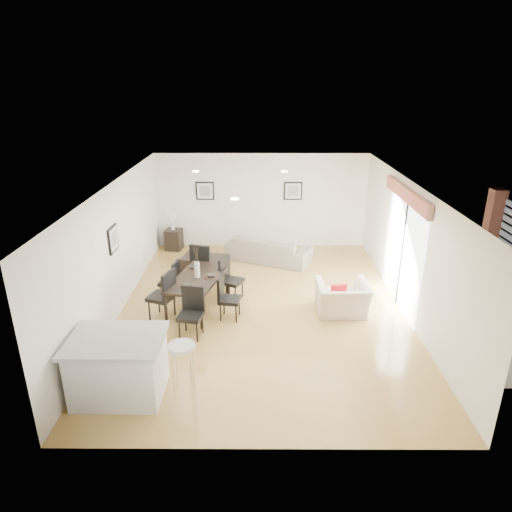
{
  "coord_description": "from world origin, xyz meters",
  "views": [
    {
      "loc": [
        -0.09,
        -8.74,
        4.62
      ],
      "look_at": [
        -0.13,
        0.4,
        1.06
      ],
      "focal_mm": 32.0,
      "sensor_mm": 36.0,
      "label": 1
    }
  ],
  "objects_px": {
    "dining_chair_wfar": "(172,278)",
    "dining_chair_foot": "(202,263)",
    "dining_chair_enear": "(226,295)",
    "bar_stool": "(182,352)",
    "kitchen_island": "(119,366)",
    "sofa": "(269,249)",
    "side_table": "(174,239)",
    "armchair": "(342,298)",
    "dining_chair_head": "(192,309)",
    "dining_table": "(198,280)",
    "coffee_table": "(205,265)",
    "dining_chair_efar": "(229,276)",
    "dining_chair_wnear": "(165,293)"
  },
  "relations": [
    {
      "from": "dining_chair_foot",
      "to": "coffee_table",
      "type": "xyz_separation_m",
      "value": [
        -0.05,
        0.82,
        -0.39
      ]
    },
    {
      "from": "armchair",
      "to": "dining_chair_head",
      "type": "height_order",
      "value": "dining_chair_head"
    },
    {
      "from": "dining_table",
      "to": "dining_chair_foot",
      "type": "distance_m",
      "value": 1.07
    },
    {
      "from": "dining_table",
      "to": "dining_chair_enear",
      "type": "distance_m",
      "value": 0.76
    },
    {
      "from": "dining_chair_efar",
      "to": "bar_stool",
      "type": "relative_size",
      "value": 1.09
    },
    {
      "from": "dining_chair_wnear",
      "to": "kitchen_island",
      "type": "relative_size",
      "value": 0.74
    },
    {
      "from": "kitchen_island",
      "to": "bar_stool",
      "type": "distance_m",
      "value": 1.02
    },
    {
      "from": "kitchen_island",
      "to": "armchair",
      "type": "bearing_deg",
      "value": 34.63
    },
    {
      "from": "dining_chair_foot",
      "to": "side_table",
      "type": "xyz_separation_m",
      "value": [
        -1.13,
        2.56,
        -0.31
      ]
    },
    {
      "from": "sofa",
      "to": "bar_stool",
      "type": "height_order",
      "value": "bar_stool"
    },
    {
      "from": "dining_chair_wfar",
      "to": "bar_stool",
      "type": "distance_m",
      "value": 3.39
    },
    {
      "from": "sofa",
      "to": "side_table",
      "type": "xyz_separation_m",
      "value": [
        -2.71,
        0.87,
        -0.03
      ]
    },
    {
      "from": "dining_table",
      "to": "bar_stool",
      "type": "relative_size",
      "value": 2.15
    },
    {
      "from": "dining_chair_wnear",
      "to": "bar_stool",
      "type": "height_order",
      "value": "dining_chair_wnear"
    },
    {
      "from": "side_table",
      "to": "bar_stool",
      "type": "xyz_separation_m",
      "value": [
        1.28,
        -6.5,
        0.46
      ]
    },
    {
      "from": "armchair",
      "to": "side_table",
      "type": "relative_size",
      "value": 1.77
    },
    {
      "from": "sofa",
      "to": "dining_chair_foot",
      "type": "relative_size",
      "value": 2.06
    },
    {
      "from": "dining_chair_enear",
      "to": "kitchen_island",
      "type": "xyz_separation_m",
      "value": [
        -1.48,
        -2.45,
        -0.01
      ]
    },
    {
      "from": "dining_chair_head",
      "to": "side_table",
      "type": "relative_size",
      "value": 1.65
    },
    {
      "from": "armchair",
      "to": "dining_chair_enear",
      "type": "bearing_deg",
      "value": 3.54
    },
    {
      "from": "dining_chair_head",
      "to": "dining_chair_enear",
      "type": "bearing_deg",
      "value": 58.28
    },
    {
      "from": "kitchen_island",
      "to": "bar_stool",
      "type": "height_order",
      "value": "kitchen_island"
    },
    {
      "from": "kitchen_island",
      "to": "sofa",
      "type": "bearing_deg",
      "value": 67.05
    },
    {
      "from": "coffee_table",
      "to": "dining_chair_efar",
      "type": "bearing_deg",
      "value": -52.0
    },
    {
      "from": "side_table",
      "to": "kitchen_island",
      "type": "xyz_separation_m",
      "value": [
        0.29,
        -6.5,
        0.21
      ]
    },
    {
      "from": "sofa",
      "to": "bar_stool",
      "type": "xyz_separation_m",
      "value": [
        -1.44,
        -5.63,
        0.44
      ]
    },
    {
      "from": "bar_stool",
      "to": "armchair",
      "type": "bearing_deg",
      "value": 42.42
    },
    {
      "from": "armchair",
      "to": "dining_chair_head",
      "type": "bearing_deg",
      "value": 14.62
    },
    {
      "from": "sofa",
      "to": "dining_chair_wnear",
      "type": "height_order",
      "value": "dining_chair_wnear"
    },
    {
      "from": "dining_chair_wnear",
      "to": "kitchen_island",
      "type": "bearing_deg",
      "value": 13.37
    },
    {
      "from": "side_table",
      "to": "dining_chair_wnear",
      "type": "bearing_deg",
      "value": -82.47
    },
    {
      "from": "side_table",
      "to": "dining_chair_head",
      "type": "bearing_deg",
      "value": -76.06
    },
    {
      "from": "dining_chair_efar",
      "to": "dining_chair_head",
      "type": "bearing_deg",
      "value": -175.5
    },
    {
      "from": "dining_chair_enear",
      "to": "bar_stool",
      "type": "xyz_separation_m",
      "value": [
        -0.5,
        -2.45,
        0.25
      ]
    },
    {
      "from": "side_table",
      "to": "bar_stool",
      "type": "height_order",
      "value": "bar_stool"
    },
    {
      "from": "armchair",
      "to": "dining_chair_efar",
      "type": "height_order",
      "value": "dining_chair_efar"
    },
    {
      "from": "dining_chair_efar",
      "to": "dining_chair_foot",
      "type": "bearing_deg",
      "value": 73.08
    },
    {
      "from": "dining_chair_wfar",
      "to": "dining_chair_foot",
      "type": "xyz_separation_m",
      "value": [
        0.59,
        0.65,
        0.1
      ]
    },
    {
      "from": "sofa",
      "to": "dining_chair_foot",
      "type": "bearing_deg",
      "value": 70.1
    },
    {
      "from": "armchair",
      "to": "dining_chair_wfar",
      "type": "xyz_separation_m",
      "value": [
        -3.65,
        0.64,
        0.17
      ]
    },
    {
      "from": "dining_chair_efar",
      "to": "bar_stool",
      "type": "height_order",
      "value": "dining_chair_efar"
    },
    {
      "from": "dining_chair_wfar",
      "to": "kitchen_island",
      "type": "bearing_deg",
      "value": 4.76
    },
    {
      "from": "dining_chair_wfar",
      "to": "coffee_table",
      "type": "distance_m",
      "value": 1.59
    },
    {
      "from": "dining_chair_efar",
      "to": "side_table",
      "type": "height_order",
      "value": "dining_chair_efar"
    },
    {
      "from": "dining_chair_wfar",
      "to": "side_table",
      "type": "distance_m",
      "value": 3.26
    },
    {
      "from": "dining_chair_wnear",
      "to": "kitchen_island",
      "type": "xyz_separation_m",
      "value": [
        -0.25,
        -2.4,
        -0.09
      ]
    },
    {
      "from": "dining_chair_wfar",
      "to": "dining_chair_foot",
      "type": "bearing_deg",
      "value": 146.52
    },
    {
      "from": "dining_table",
      "to": "coffee_table",
      "type": "xyz_separation_m",
      "value": [
        -0.08,
        1.89,
        -0.43
      ]
    },
    {
      "from": "sofa",
      "to": "armchair",
      "type": "xyz_separation_m",
      "value": [
        1.47,
        -2.98,
        0.02
      ]
    },
    {
      "from": "dining_table",
      "to": "dining_chair_wfar",
      "type": "bearing_deg",
      "value": 159.79
    }
  ]
}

